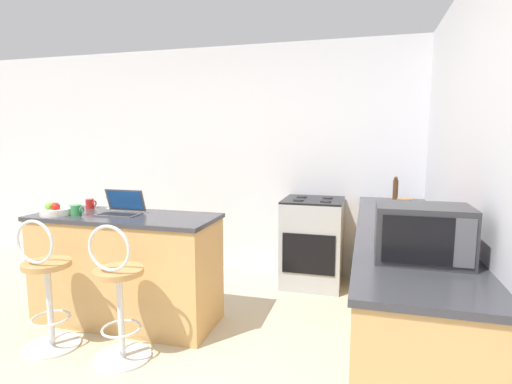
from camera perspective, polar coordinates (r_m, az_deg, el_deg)
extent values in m
plane|color=#BCAD8E|center=(2.95, -17.20, -24.56)|extent=(20.00, 20.00, 0.00)
cube|color=silver|center=(4.71, -1.84, 4.57)|extent=(12.00, 0.06, 2.60)
cube|color=silver|center=(2.19, 32.05, -0.36)|extent=(0.06, 12.00, 2.60)
cube|color=tan|center=(3.63, -17.96, -10.59)|extent=(1.53, 0.59, 0.89)
cube|color=#333338|center=(3.51, -18.27, -3.42)|extent=(1.56, 0.62, 0.03)
cube|color=tan|center=(3.23, 19.98, -12.98)|extent=(0.64, 2.88, 0.89)
cube|color=#333338|center=(3.10, 20.38, -4.96)|extent=(0.67, 2.91, 0.03)
cylinder|color=silver|center=(3.57, -27.05, -18.93)|extent=(0.40, 0.40, 0.02)
cylinder|color=silver|center=(3.45, -27.38, -14.25)|extent=(0.04, 0.04, 0.62)
torus|color=silver|center=(3.48, -27.28, -15.72)|extent=(0.28, 0.28, 0.02)
cylinder|color=#B7844C|center=(3.35, -27.73, -9.12)|extent=(0.34, 0.34, 0.04)
torus|color=silver|center=(3.23, -29.08, -6.27)|extent=(0.32, 0.02, 0.32)
cylinder|color=silver|center=(3.23, -18.49, -21.46)|extent=(0.40, 0.40, 0.02)
cylinder|color=silver|center=(3.09, -18.75, -16.37)|extent=(0.04, 0.04, 0.62)
torus|color=silver|center=(3.13, -18.67, -17.98)|extent=(0.28, 0.28, 0.02)
cylinder|color=#B7844C|center=(2.97, -19.03, -10.69)|extent=(0.34, 0.34, 0.04)
torus|color=silver|center=(2.85, -20.27, -7.57)|extent=(0.32, 0.02, 0.32)
cube|color=#47474C|center=(3.52, -19.08, -3.06)|extent=(0.36, 0.20, 0.01)
cube|color=black|center=(3.50, -19.22, -3.00)|extent=(0.30, 0.11, 0.00)
cube|color=#47474C|center=(3.59, -18.15, -1.11)|extent=(0.36, 0.07, 0.19)
cube|color=#19478C|center=(3.59, -18.20, -1.09)|extent=(0.31, 0.05, 0.16)
cube|color=#2D2D30|center=(2.26, 22.64, -5.45)|extent=(0.47, 0.32, 0.30)
cube|color=black|center=(2.09, 22.05, -6.43)|extent=(0.33, 0.01, 0.24)
cube|color=#4C4C51|center=(2.13, 27.69, -6.53)|extent=(0.09, 0.01, 0.24)
cube|color=red|center=(2.85, 20.13, -3.97)|extent=(0.21, 0.31, 0.17)
cube|color=black|center=(2.83, 19.38, -2.22)|extent=(0.05, 0.22, 0.00)
cube|color=black|center=(2.83, 21.05, -2.27)|extent=(0.05, 0.22, 0.00)
cube|color=black|center=(2.83, 17.87, -3.22)|extent=(0.02, 0.02, 0.02)
cube|color=#9EA3A8|center=(4.32, 8.07, -7.22)|extent=(0.62, 0.60, 0.90)
cube|color=black|center=(4.04, 7.49, -8.81)|extent=(0.52, 0.01, 0.41)
cube|color=black|center=(4.22, 8.19, -1.16)|extent=(0.62, 0.60, 0.02)
cylinder|color=black|center=(4.12, 6.07, -1.14)|extent=(0.11, 0.11, 0.01)
cylinder|color=black|center=(4.09, 9.91, -1.29)|extent=(0.11, 0.11, 0.01)
cylinder|color=black|center=(4.36, 6.59, -0.66)|extent=(0.11, 0.11, 0.01)
cylinder|color=black|center=(4.32, 10.22, -0.80)|extent=(0.11, 0.11, 0.01)
cylinder|color=silver|center=(3.87, -20.11, -2.17)|extent=(0.06, 0.06, 0.00)
cylinder|color=silver|center=(3.87, -20.14, -1.56)|extent=(0.01, 0.01, 0.08)
sphere|color=silver|center=(3.86, -20.19, -0.52)|extent=(0.07, 0.07, 0.07)
cylinder|color=#338447|center=(3.62, -24.32, -2.39)|extent=(0.08, 0.08, 0.09)
torus|color=#338447|center=(3.59, -23.65, -2.38)|extent=(0.01, 0.06, 0.06)
cylinder|color=red|center=(3.94, -22.64, -1.55)|extent=(0.07, 0.07, 0.09)
torus|color=red|center=(3.91, -22.08, -1.53)|extent=(0.01, 0.06, 0.06)
cylinder|color=silver|center=(3.16, 20.40, -2.80)|extent=(0.11, 0.11, 0.18)
cylinder|color=olive|center=(3.14, 20.48, -1.04)|extent=(0.11, 0.11, 0.02)
cylinder|color=#4C2D19|center=(4.21, 19.28, 0.13)|extent=(0.05, 0.05, 0.22)
sphere|color=#4C2D19|center=(4.19, 19.36, 1.86)|extent=(0.04, 0.04, 0.04)
cylinder|color=silver|center=(3.72, -26.65, -2.54)|extent=(0.25, 0.25, 0.05)
sphere|color=red|center=(3.67, -26.72, -1.91)|extent=(0.07, 0.07, 0.07)
sphere|color=orange|center=(3.76, -27.13, -1.77)|extent=(0.06, 0.06, 0.06)
sphere|color=#66B233|center=(3.71, -27.46, -1.88)|extent=(0.06, 0.06, 0.06)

